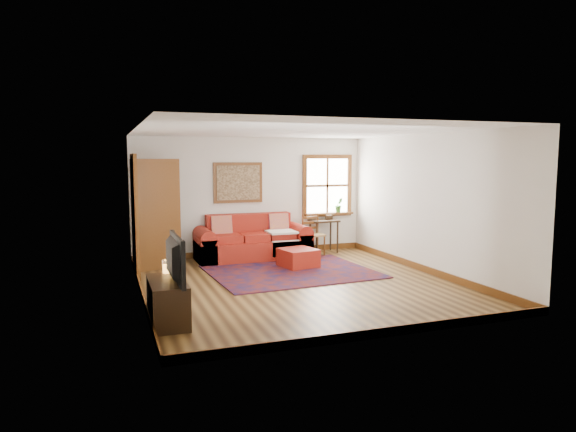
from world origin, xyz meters
name	(u,v)px	position (x,y,z in m)	size (l,w,h in m)	color
ground	(298,283)	(0.00, 0.00, 0.00)	(5.50, 5.50, 0.00)	#3D2510
room_envelope	(297,184)	(0.00, 0.02, 1.65)	(5.04, 5.54, 2.52)	silver
window	(329,192)	(1.78, 2.70, 1.31)	(1.18, 0.20, 1.38)	white
doorway	(149,213)	(-2.21, 1.78, 1.07)	(0.89, 1.08, 2.14)	black
framed_artwork	(238,183)	(-0.30, 2.71, 1.55)	(1.05, 0.07, 0.85)	brown
persian_rug	(291,272)	(0.19, 0.83, 0.01)	(2.86, 2.29, 0.02)	#5D160D
red_leather_sofa	(253,244)	(-0.11, 2.30, 0.30)	(2.31, 0.96, 0.91)	#A12014
red_ottoman	(298,258)	(0.46, 1.18, 0.18)	(0.62, 0.62, 0.35)	#A12014
side_table	(324,225)	(1.56, 2.46, 0.59)	(0.60, 0.45, 0.72)	black
ladder_back_chair	(313,233)	(1.19, 2.23, 0.48)	(0.43, 0.41, 0.88)	tan
media_cabinet	(168,302)	(-2.26, -1.34, 0.27)	(0.44, 0.98, 0.54)	black
television	(169,259)	(-2.24, -1.43, 0.83)	(1.01, 0.13, 0.58)	black
candle_hurricane	(167,267)	(-2.21, -0.91, 0.62)	(0.12, 0.12, 0.18)	silver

